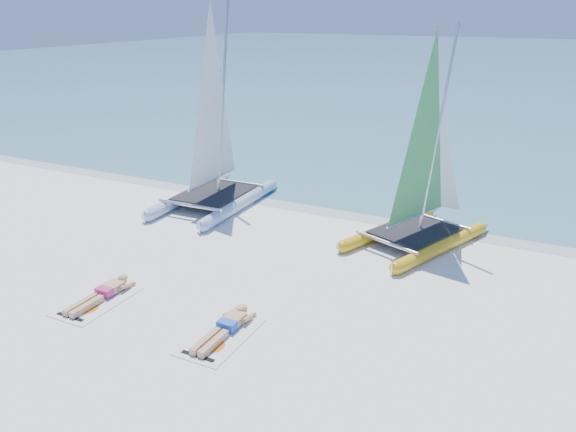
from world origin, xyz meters
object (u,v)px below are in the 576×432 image
object	(u,v)px
catamaran_blue	(214,144)
towel_b	(221,336)
towel_a	(97,301)
sunbather_a	(103,293)
sunbather_b	(226,327)
catamaran_yellow	(429,174)

from	to	relation	value
catamaran_blue	towel_b	xyz separation A→B (m)	(4.38, -6.51, -1.93)
towel_b	towel_a	bearing A→B (deg)	-179.51
catamaran_blue	towel_a	xyz separation A→B (m)	(1.26, -6.53, -1.93)
sunbather_a	towel_b	size ratio (longest dim) A/B	0.93
towel_a	sunbather_b	distance (m)	3.13
sunbather_b	sunbather_a	bearing A→B (deg)	-179.51
catamaran_yellow	towel_a	size ratio (longest dim) A/B	3.13
catamaran_yellow	sunbather_b	bearing A→B (deg)	-88.54
catamaran_blue	sunbather_b	xyz separation A→B (m)	(4.38, -6.32, -1.82)
catamaran_blue	towel_a	world-z (taller)	catamaran_blue
sunbather_a	sunbather_b	distance (m)	3.12
catamaran_yellow	towel_b	world-z (taller)	catamaran_yellow
sunbather_a	towel_b	xyz separation A→B (m)	(3.12, -0.17, -0.11)
catamaran_blue	towel_a	size ratio (longest dim) A/B	3.52
towel_a	sunbather_b	xyz separation A→B (m)	(3.12, 0.22, 0.11)
catamaran_blue	towel_b	bearing A→B (deg)	-57.46
catamaran_yellow	catamaran_blue	bearing A→B (deg)	-158.22
towel_a	sunbather_a	size ratio (longest dim) A/B	1.07
catamaran_blue	towel_b	world-z (taller)	catamaran_blue
sunbather_b	catamaran_yellow	bearing A→B (deg)	70.32
catamaran_blue	sunbather_b	size ratio (longest dim) A/B	3.77
towel_a	sunbather_b	bearing A→B (deg)	4.01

